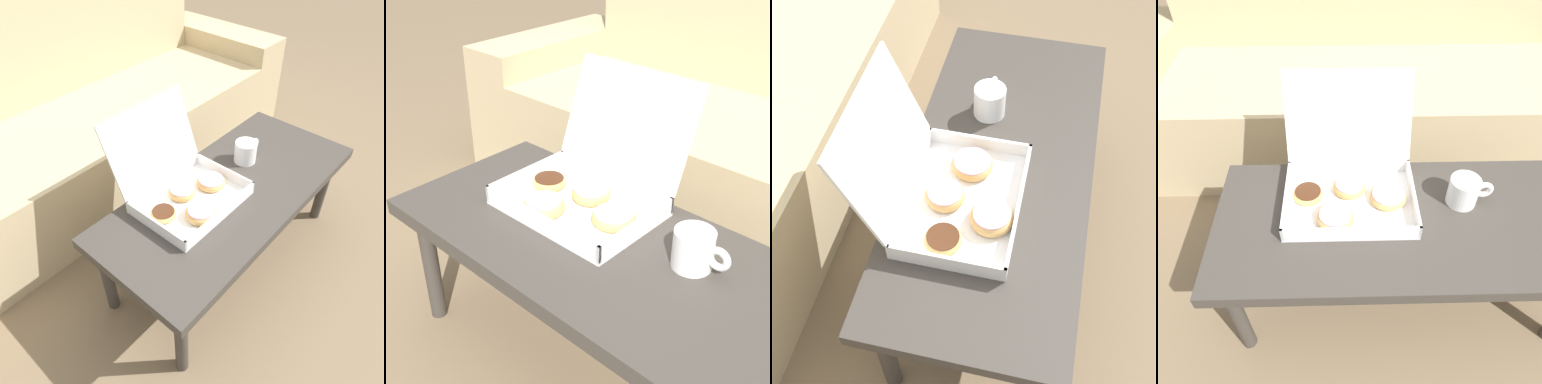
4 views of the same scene
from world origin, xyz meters
TOP-DOWN VIEW (x-y plane):
  - ground_plane at (0.00, 0.00)m, footprint 12.00×12.00m
  - coffee_table at (0.00, -0.13)m, footprint 1.09×0.48m
  - pastry_box at (-0.16, -0.03)m, footprint 0.38×0.38m
  - coffee_mug at (0.18, -0.07)m, footprint 0.13×0.09m

SIDE VIEW (x-z plane):
  - ground_plane at x=0.00m, z-range 0.00..0.00m
  - coffee_table at x=0.00m, z-range 0.15..0.55m
  - coffee_mug at x=0.18m, z-range 0.39..0.48m
  - pastry_box at x=-0.16m, z-range 0.29..0.60m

